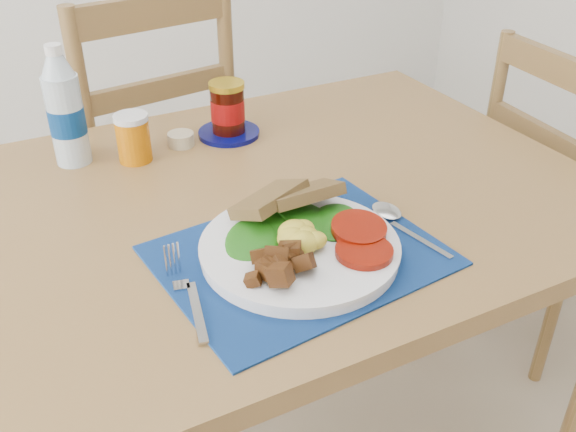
% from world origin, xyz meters
% --- Properties ---
extents(table, '(1.40, 0.90, 0.75)m').
position_xyz_m(table, '(0.00, 0.20, 0.67)').
color(table, brown).
rests_on(table, ground).
extents(chair_far, '(0.51, 0.49, 1.22)m').
position_xyz_m(chair_far, '(0.04, 0.89, 0.61)').
color(chair_far, brown).
rests_on(chair_far, ground).
extents(chair_end, '(0.41, 0.43, 1.08)m').
position_xyz_m(chair_end, '(0.96, 0.26, 0.55)').
color(chair_end, brown).
rests_on(chair_end, ground).
extents(placemat, '(0.46, 0.38, 0.00)m').
position_xyz_m(placemat, '(0.04, -0.01, 0.75)').
color(placemat, black).
rests_on(placemat, table).
extents(breakfast_plate, '(0.31, 0.31, 0.08)m').
position_xyz_m(breakfast_plate, '(0.03, -0.01, 0.78)').
color(breakfast_plate, silver).
rests_on(breakfast_plate, placemat).
extents(fork, '(0.04, 0.19, 0.00)m').
position_xyz_m(fork, '(-0.15, -0.03, 0.76)').
color(fork, '#B2B5BA').
rests_on(fork, placemat).
extents(spoon, '(0.05, 0.19, 0.01)m').
position_xyz_m(spoon, '(0.24, 0.00, 0.76)').
color(spoon, '#B2B5BA').
rests_on(spoon, placemat).
extents(water_bottle, '(0.07, 0.07, 0.24)m').
position_xyz_m(water_bottle, '(-0.21, 0.50, 0.86)').
color(water_bottle, '#ADBFCC').
rests_on(water_bottle, table).
extents(juice_glass, '(0.07, 0.07, 0.09)m').
position_xyz_m(juice_glass, '(-0.10, 0.44, 0.80)').
color(juice_glass, '#BE6305').
rests_on(juice_glass, table).
extents(ramekin, '(0.06, 0.06, 0.03)m').
position_xyz_m(ramekin, '(0.01, 0.47, 0.76)').
color(ramekin, tan).
rests_on(ramekin, table).
extents(jam_on_saucer, '(0.13, 0.13, 0.12)m').
position_xyz_m(jam_on_saucer, '(0.12, 0.47, 0.80)').
color(jam_on_saucer, '#040748').
rests_on(jam_on_saucer, table).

